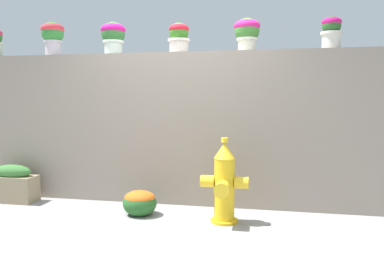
{
  "coord_description": "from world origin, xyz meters",
  "views": [
    {
      "loc": [
        1.13,
        -3.88,
        1.35
      ],
      "look_at": [
        0.2,
        0.72,
        0.99
      ],
      "focal_mm": 35.46,
      "sensor_mm": 36.0,
      "label": 1
    }
  ],
  "objects_px": {
    "potted_plant_4": "(247,32)",
    "potted_plant_5": "(331,30)",
    "potted_plant_2": "(113,35)",
    "planter_box": "(13,184)",
    "potted_plant_3": "(179,36)",
    "flower_bush_left": "(140,202)",
    "potted_plant_1": "(53,35)",
    "fire_hydrant": "(224,184)"
  },
  "relations": [
    {
      "from": "potted_plant_4",
      "to": "potted_plant_5",
      "type": "xyz_separation_m",
      "value": [
        0.99,
        -0.05,
        -0.03
      ]
    },
    {
      "from": "potted_plant_2",
      "to": "planter_box",
      "type": "height_order",
      "value": "potted_plant_2"
    },
    {
      "from": "potted_plant_3",
      "to": "flower_bush_left",
      "type": "xyz_separation_m",
      "value": [
        -0.32,
        -0.67,
        -2.0
      ]
    },
    {
      "from": "potted_plant_2",
      "to": "planter_box",
      "type": "relative_size",
      "value": 0.68
    },
    {
      "from": "potted_plant_4",
      "to": "planter_box",
      "type": "distance_m",
      "value": 3.62
    },
    {
      "from": "flower_bush_left",
      "to": "potted_plant_3",
      "type": "bearing_deg",
      "value": 64.82
    },
    {
      "from": "potted_plant_2",
      "to": "potted_plant_5",
      "type": "xyz_separation_m",
      "value": [
        2.74,
        0.01,
        -0.03
      ]
    },
    {
      "from": "potted_plant_4",
      "to": "potted_plant_2",
      "type": "bearing_deg",
      "value": -177.95
    },
    {
      "from": "potted_plant_1",
      "to": "planter_box",
      "type": "xyz_separation_m",
      "value": [
        -0.37,
        -0.45,
        -1.99
      ]
    },
    {
      "from": "potted_plant_3",
      "to": "flower_bush_left",
      "type": "height_order",
      "value": "potted_plant_3"
    },
    {
      "from": "potted_plant_3",
      "to": "potted_plant_4",
      "type": "relative_size",
      "value": 0.93
    },
    {
      "from": "flower_bush_left",
      "to": "potted_plant_5",
      "type": "bearing_deg",
      "value": 16.7
    },
    {
      "from": "potted_plant_3",
      "to": "potted_plant_5",
      "type": "xyz_separation_m",
      "value": [
        1.86,
        -0.02,
        0.0
      ]
    },
    {
      "from": "fire_hydrant",
      "to": "potted_plant_4",
      "type": "bearing_deg",
      "value": 76.7
    },
    {
      "from": "potted_plant_4",
      "to": "potted_plant_5",
      "type": "relative_size",
      "value": 1.08
    },
    {
      "from": "planter_box",
      "to": "flower_bush_left",
      "type": "bearing_deg",
      "value": -6.76
    },
    {
      "from": "flower_bush_left",
      "to": "planter_box",
      "type": "bearing_deg",
      "value": 173.24
    },
    {
      "from": "potted_plant_3",
      "to": "potted_plant_4",
      "type": "distance_m",
      "value": 0.87
    },
    {
      "from": "potted_plant_4",
      "to": "flower_bush_left",
      "type": "height_order",
      "value": "potted_plant_4"
    },
    {
      "from": "flower_bush_left",
      "to": "fire_hydrant",
      "type": "bearing_deg",
      "value": -4.4
    },
    {
      "from": "potted_plant_3",
      "to": "planter_box",
      "type": "relative_size",
      "value": 0.62
    },
    {
      "from": "potted_plant_2",
      "to": "planter_box",
      "type": "bearing_deg",
      "value": -161.52
    },
    {
      "from": "potted_plant_5",
      "to": "potted_plant_1",
      "type": "bearing_deg",
      "value": 179.84
    },
    {
      "from": "potted_plant_2",
      "to": "potted_plant_3",
      "type": "distance_m",
      "value": 0.88
    },
    {
      "from": "flower_bush_left",
      "to": "planter_box",
      "type": "xyz_separation_m",
      "value": [
        -1.83,
        0.22,
        0.08
      ]
    },
    {
      "from": "potted_plant_2",
      "to": "potted_plant_3",
      "type": "xyz_separation_m",
      "value": [
        0.88,
        0.03,
        -0.03
      ]
    },
    {
      "from": "potted_plant_2",
      "to": "potted_plant_5",
      "type": "distance_m",
      "value": 2.74
    },
    {
      "from": "potted_plant_5",
      "to": "planter_box",
      "type": "distance_m",
      "value": 4.46
    },
    {
      "from": "potted_plant_4",
      "to": "potted_plant_5",
      "type": "distance_m",
      "value": 0.99
    },
    {
      "from": "potted_plant_3",
      "to": "flower_bush_left",
      "type": "relative_size",
      "value": 0.97
    },
    {
      "from": "potted_plant_2",
      "to": "potted_plant_3",
      "type": "bearing_deg",
      "value": 2.13
    },
    {
      "from": "fire_hydrant",
      "to": "flower_bush_left",
      "type": "relative_size",
      "value": 2.34
    },
    {
      "from": "potted_plant_3",
      "to": "planter_box",
      "type": "height_order",
      "value": "potted_plant_3"
    },
    {
      "from": "planter_box",
      "to": "fire_hydrant",
      "type": "bearing_deg",
      "value": -5.93
    },
    {
      "from": "potted_plant_5",
      "to": "fire_hydrant",
      "type": "relative_size",
      "value": 0.42
    },
    {
      "from": "potted_plant_2",
      "to": "fire_hydrant",
      "type": "relative_size",
      "value": 0.46
    },
    {
      "from": "potted_plant_5",
      "to": "flower_bush_left",
      "type": "distance_m",
      "value": 3.02
    },
    {
      "from": "potted_plant_1",
      "to": "potted_plant_2",
      "type": "distance_m",
      "value": 0.89
    },
    {
      "from": "fire_hydrant",
      "to": "flower_bush_left",
      "type": "xyz_separation_m",
      "value": [
        -1.0,
        0.08,
        -0.27
      ]
    },
    {
      "from": "planter_box",
      "to": "potted_plant_3",
      "type": "bearing_deg",
      "value": 11.96
    },
    {
      "from": "potted_plant_4",
      "to": "fire_hydrant",
      "type": "height_order",
      "value": "potted_plant_4"
    },
    {
      "from": "potted_plant_4",
      "to": "potted_plant_5",
      "type": "bearing_deg",
      "value": -2.82
    }
  ]
}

